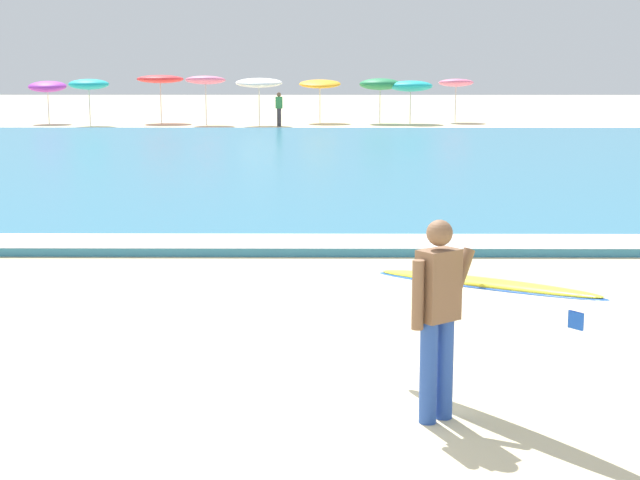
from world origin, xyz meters
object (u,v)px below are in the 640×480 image
Objects in this scene: beach_umbrella_4 at (259,83)px; beach_umbrella_6 at (380,84)px; beach_umbrella_0 at (47,87)px; beach_umbrella_7 at (411,86)px; beach_umbrella_5 at (320,84)px; beachgoer_near_row_left at (279,108)px; beach_umbrella_8 at (456,83)px; beach_umbrella_3 at (205,80)px; surfer_with_board at (458,298)px; beach_umbrella_2 at (160,79)px; beach_umbrella_1 at (89,84)px.

beach_umbrella_6 is (5.78, 1.77, -0.11)m from beach_umbrella_4.
beach_umbrella_7 is (17.62, 0.05, 0.02)m from beach_umbrella_0.
beachgoer_near_row_left is (-1.89, -2.75, -1.06)m from beach_umbrella_5.
beach_umbrella_8 reaches higher than beach_umbrella_5.
beach_umbrella_8 is at bearing 10.80° from beach_umbrella_3.
surfer_with_board is 1.44× the size of beachgoer_near_row_left.
beach_umbrella_2 reaches higher than beach_umbrella_8.
surfer_with_board is 39.96m from beach_umbrella_1.
beach_umbrella_2 is 14.57m from beach_umbrella_8.
beach_umbrella_4 is (-4.28, 38.18, 0.97)m from surfer_with_board.
beach_umbrella_7 is (15.20, 1.70, -0.12)m from beach_umbrella_1.
beach_umbrella_5 is 1.38× the size of beachgoer_near_row_left.
beach_umbrella_4 is 3.59m from beach_umbrella_5.
beach_umbrella_1 is 15.30m from beach_umbrella_7.
beach_umbrella_4 is 7.41m from beach_umbrella_7.
beach_umbrella_8 reaches higher than beachgoer_near_row_left.
beach_umbrella_8 is at bearing 4.39° from beach_umbrella_5.
beach_umbrella_3 is at bearing -170.54° from beach_umbrella_6.
beach_umbrella_6 reaches higher than beach_umbrella_7.
beach_umbrella_1 is 0.92× the size of beach_umbrella_2.
beach_umbrella_7 is (12.21, -0.45, -0.32)m from beach_umbrella_2.
beach_umbrella_2 reaches higher than beach_umbrella_5.
beach_umbrella_5 is at bearing 172.04° from beach_umbrella_6.
beach_umbrella_4 reaches higher than beach_umbrella_8.
beach_umbrella_0 is at bearing 145.60° from beach_umbrella_1.
beach_umbrella_0 is at bearing 169.68° from beachgoer_near_row_left.
beach_umbrella_8 is at bearing 20.74° from beachgoer_near_row_left.
beach_umbrella_5 is at bearing 18.42° from beach_umbrella_3.
beach_umbrella_2 is 10.75m from beach_umbrella_6.
beach_umbrella_1 is 0.99× the size of beach_umbrella_8.
beach_umbrella_8 is (17.55, 2.85, 0.01)m from beach_umbrella_1.
beach_umbrella_2 is 1.04× the size of beach_umbrella_4.
beach_umbrella_6 reaches higher than beach_umbrella_1.
beach_umbrella_6 is at bearing 17.06° from beach_umbrella_4.
surfer_with_board is at bearing -84.95° from beachgoer_near_row_left.
beach_umbrella_3 reaches higher than beach_umbrella_5.
beach_umbrella_1 reaches higher than surfer_with_board.
beach_umbrella_7 is (2.96, 39.73, 0.78)m from surfer_with_board.
beach_umbrella_3 is at bearing -169.20° from beach_umbrella_8.
beach_umbrella_0 is 0.93× the size of beach_umbrella_4.
beach_umbrella_3 reaches higher than beach_umbrella_2.
beach_umbrella_2 reaches higher than beachgoer_near_row_left.
surfer_with_board is 37.76m from beachgoer_near_row_left.
beach_umbrella_4 is 1.03× the size of beach_umbrella_6.
beach_umbrella_5 is at bearing 2.97° from beach_umbrella_0.
beachgoer_near_row_left is at bearing -23.39° from beach_umbrella_2.
beach_umbrella_3 is 1.08× the size of beach_umbrella_6.
surfer_with_board is 42.31m from beach_umbrella_0.
surfer_with_board is 1.04× the size of beach_umbrella_1.
beach_umbrella_4 is at bearing 149.53° from beachgoer_near_row_left.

